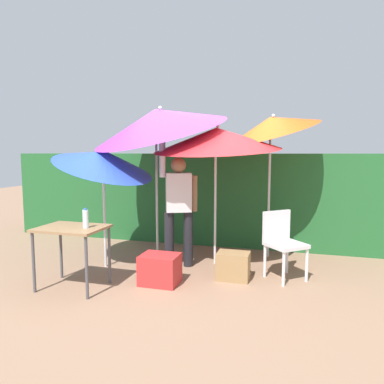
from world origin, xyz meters
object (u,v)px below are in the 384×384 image
object	(u,v)px
umbrella_navy	(217,139)
cooler_box	(160,269)
chair_plastic	(282,240)
crate_cardboard	(233,266)
umbrella_rainbow	(272,125)
bottle_water	(86,219)
person_vendor	(179,204)
umbrella_yellow	(105,160)
folding_table	(72,235)
umbrella_orange	(158,121)

from	to	relation	value
umbrella_navy	cooler_box	xyz separation A→B (m)	(-0.51, -1.01, -1.68)
chair_plastic	crate_cardboard	distance (m)	0.74
umbrella_rainbow	cooler_box	xyz separation A→B (m)	(-1.26, -1.57, -1.90)
umbrella_rainbow	crate_cardboard	bearing A→B (deg)	-108.65
bottle_water	person_vendor	bearing A→B (deg)	55.48
umbrella_rainbow	umbrella_navy	bearing A→B (deg)	-143.08
umbrella_navy	bottle_water	distance (m)	2.17
umbrella_yellow	cooler_box	distance (m)	1.77
chair_plastic	bottle_water	size ratio (longest dim) A/B	3.71
folding_table	bottle_water	size ratio (longest dim) A/B	3.33
umbrella_yellow	cooler_box	xyz separation A→B (m)	(1.01, -0.46, -1.38)
umbrella_navy	bottle_water	size ratio (longest dim) A/B	8.91
crate_cardboard	bottle_water	world-z (taller)	bottle_water
person_vendor	crate_cardboard	xyz separation A→B (m)	(0.86, -0.31, -0.76)
chair_plastic	folding_table	xyz separation A→B (m)	(-2.47, -1.08, 0.16)
crate_cardboard	folding_table	world-z (taller)	folding_table
umbrella_orange	folding_table	bearing A→B (deg)	-112.42
crate_cardboard	folding_table	bearing A→B (deg)	-155.53
umbrella_rainbow	crate_cardboard	distance (m)	2.26
umbrella_rainbow	folding_table	size ratio (longest dim) A/B	3.14
umbrella_navy	bottle_water	bearing A→B (deg)	-132.07
umbrella_navy	chair_plastic	world-z (taller)	umbrella_navy
umbrella_orange	crate_cardboard	world-z (taller)	umbrella_orange
umbrella_rainbow	cooler_box	distance (m)	2.77
cooler_box	bottle_water	bearing A→B (deg)	-151.40
umbrella_orange	umbrella_navy	world-z (taller)	umbrella_orange
crate_cardboard	bottle_water	bearing A→B (deg)	-152.87
umbrella_orange	folding_table	world-z (taller)	umbrella_orange
umbrella_navy	person_vendor	world-z (taller)	umbrella_navy
umbrella_rainbow	umbrella_yellow	xyz separation A→B (m)	(-2.27, -1.11, -0.53)
chair_plastic	folding_table	bearing A→B (deg)	-156.32
person_vendor	folding_table	distance (m)	1.55
umbrella_navy	chair_plastic	bearing A→B (deg)	-19.60
cooler_box	folding_table	distance (m)	1.17
umbrella_rainbow	crate_cardboard	world-z (taller)	umbrella_rainbow
person_vendor	cooler_box	xyz separation A→B (m)	(-0.01, -0.73, -0.75)
umbrella_rainbow	umbrella_navy	xyz separation A→B (m)	(-0.75, -0.56, -0.22)
umbrella_navy	umbrella_orange	bearing A→B (deg)	-179.45
umbrella_navy	crate_cardboard	xyz separation A→B (m)	(0.36, -0.59, -1.69)
umbrella_yellow	umbrella_navy	size ratio (longest dim) A/B	0.91
folding_table	cooler_box	bearing A→B (deg)	23.28
umbrella_navy	person_vendor	xyz separation A→B (m)	(-0.50, -0.28, -0.93)
chair_plastic	cooler_box	size ratio (longest dim) A/B	1.86
umbrella_orange	crate_cardboard	size ratio (longest dim) A/B	6.50
folding_table	umbrella_rainbow	bearing A→B (deg)	41.61
umbrella_rainbow	folding_table	bearing A→B (deg)	-138.39
umbrella_orange	crate_cardboard	xyz separation A→B (m)	(1.27, -0.58, -1.97)
umbrella_orange	umbrella_navy	xyz separation A→B (m)	(0.91, 0.01, -0.28)
umbrella_navy	chair_plastic	distance (m)	1.71
crate_cardboard	folding_table	xyz separation A→B (m)	(-1.86, -0.84, 0.49)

